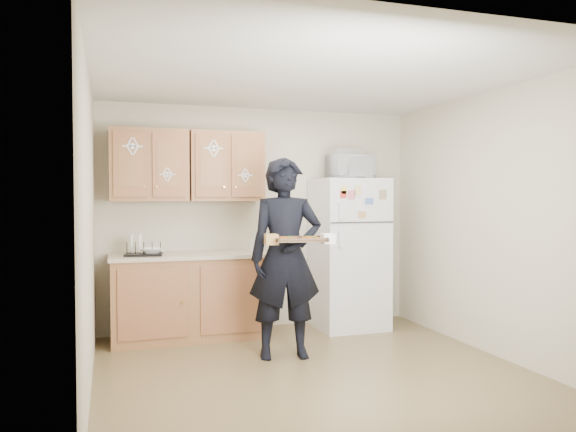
{
  "coord_description": "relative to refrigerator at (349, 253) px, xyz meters",
  "views": [
    {
      "loc": [
        -1.66,
        -4.43,
        1.5
      ],
      "look_at": [
        -0.09,
        0.45,
        1.32
      ],
      "focal_mm": 35.0,
      "sensor_mm": 36.0,
      "label": 1
    }
  ],
  "objects": [
    {
      "name": "wall_back",
      "position": [
        -0.95,
        0.37,
        0.4
      ],
      "size": [
        3.6,
        0.04,
        2.5
      ],
      "primitive_type": "cube",
      "color": "#C1B79C",
      "rests_on": "floor"
    },
    {
      "name": "pizza_back_left",
      "position": [
        -1.1,
        -1.12,
        0.28
      ],
      "size": [
        0.15,
        0.15,
        0.02
      ],
      "primitive_type": "cylinder",
      "color": "orange",
      "rests_on": "baking_tray"
    },
    {
      "name": "pizza_front_left",
      "position": [
        -1.12,
        -1.27,
        0.28
      ],
      "size": [
        0.15,
        0.15,
        0.02
      ],
      "primitive_type": "cylinder",
      "color": "orange",
      "rests_on": "baking_tray"
    },
    {
      "name": "microwave",
      "position": [
        -0.01,
        -0.05,
        0.98
      ],
      "size": [
        0.51,
        0.38,
        0.27
      ],
      "primitive_type": "imported",
      "rotation": [
        0.0,
        0.0,
        0.11
      ],
      "color": "silver",
      "rests_on": "refrigerator"
    },
    {
      "name": "countertop",
      "position": [
        -1.8,
        0.05,
        0.03
      ],
      "size": [
        1.64,
        0.64,
        0.04
      ],
      "primitive_type": "cube",
      "color": "tan",
      "rests_on": "base_cabinet"
    },
    {
      "name": "bowl",
      "position": [
        -2.19,
        -0.0,
        0.1
      ],
      "size": [
        0.26,
        0.26,
        0.05
      ],
      "primitive_type": "imported",
      "rotation": [
        0.0,
        0.0,
        -0.16
      ],
      "color": "white",
      "rests_on": "dish_rack"
    },
    {
      "name": "ceiling",
      "position": [
        -0.95,
        -1.43,
        1.65
      ],
      "size": [
        3.6,
        3.6,
        0.0
      ],
      "primitive_type": "plane",
      "color": "silver",
      "rests_on": "wall_back"
    },
    {
      "name": "foil_pan",
      "position": [
        -0.05,
        -0.02,
        1.15
      ],
      "size": [
        0.31,
        0.22,
        0.07
      ],
      "primitive_type": "cube",
      "rotation": [
        0.0,
        0.0,
        -0.01
      ],
      "color": "silver",
      "rests_on": "microwave"
    },
    {
      "name": "wall_right",
      "position": [
        0.85,
        -1.43,
        0.4
      ],
      "size": [
        0.04,
        3.6,
        2.5
      ],
      "primitive_type": "cube",
      "color": "#C1B79C",
      "rests_on": "floor"
    },
    {
      "name": "baking_tray",
      "position": [
        -1.01,
        -1.21,
        0.27
      ],
      "size": [
        0.49,
        0.38,
        0.04
      ],
      "primitive_type": "cube",
      "rotation": [
        0.0,
        0.0,
        -0.13
      ],
      "color": "black",
      "rests_on": "person"
    },
    {
      "name": "base_cabinet",
      "position": [
        -1.8,
        0.05,
        -0.42
      ],
      "size": [
        1.6,
        0.6,
        0.86
      ],
      "primitive_type": "cube",
      "color": "brown",
      "rests_on": "floor"
    },
    {
      "name": "wall_front",
      "position": [
        -0.95,
        -3.23,
        0.4
      ],
      "size": [
        3.6,
        0.04,
        2.5
      ],
      "primitive_type": "cube",
      "color": "#C1B79C",
      "rests_on": "floor"
    },
    {
      "name": "floor",
      "position": [
        -0.95,
        -1.43,
        -0.85
      ],
      "size": [
        3.6,
        3.6,
        0.0
      ],
      "primitive_type": "plane",
      "color": "brown",
      "rests_on": "ground"
    },
    {
      "name": "soap_bottle",
      "position": [
        -1.13,
        -0.09,
        0.15
      ],
      "size": [
        0.12,
        0.12,
        0.2
      ],
      "primitive_type": "imported",
      "rotation": [
        0.0,
        0.0,
        -0.34
      ],
      "color": "silver",
      "rests_on": "countertop"
    },
    {
      "name": "refrigerator",
      "position": [
        0.0,
        0.0,
        0.0
      ],
      "size": [
        0.75,
        0.7,
        1.7
      ],
      "primitive_type": "cube",
      "color": "silver",
      "rests_on": "floor"
    },
    {
      "name": "pizza_front_right",
      "position": [
        -0.91,
        -1.29,
        0.28
      ],
      "size": [
        0.15,
        0.15,
        0.02
      ],
      "primitive_type": "cylinder",
      "color": "orange",
      "rests_on": "baking_tray"
    },
    {
      "name": "upper_cab_right",
      "position": [
        -1.38,
        0.18,
        0.98
      ],
      "size": [
        0.8,
        0.33,
        0.75
      ],
      "primitive_type": "cube",
      "color": "brown",
      "rests_on": "wall_back"
    },
    {
      "name": "person",
      "position": [
        -1.04,
        -0.91,
        0.08
      ],
      "size": [
        0.73,
        0.53,
        1.86
      ],
      "primitive_type": "imported",
      "rotation": [
        0.0,
        0.0,
        -0.13
      ],
      "color": "black",
      "rests_on": "floor"
    },
    {
      "name": "wall_left",
      "position": [
        -2.75,
        -1.43,
        0.4
      ],
      "size": [
        0.04,
        3.6,
        2.5
      ],
      "primitive_type": "cube",
      "color": "#C1B79C",
      "rests_on": "floor"
    },
    {
      "name": "cereal_box",
      "position": [
        0.52,
        0.24,
        -0.69
      ],
      "size": [
        0.2,
        0.07,
        0.32
      ],
      "primitive_type": "cube",
      "color": "gold",
      "rests_on": "floor"
    },
    {
      "name": "upper_cab_left",
      "position": [
        -2.2,
        0.18,
        0.98
      ],
      "size": [
        0.8,
        0.33,
        0.75
      ],
      "primitive_type": "cube",
      "color": "brown",
      "rests_on": "wall_back"
    },
    {
      "name": "dish_rack",
      "position": [
        -2.27,
        -0.0,
        0.12
      ],
      "size": [
        0.4,
        0.33,
        0.15
      ],
      "primitive_type": "cube",
      "rotation": [
        0.0,
        0.0,
        -0.14
      ],
      "color": "black",
      "rests_on": "countertop"
    },
    {
      "name": "pizza_back_right",
      "position": [
        -0.89,
        -1.14,
        0.28
      ],
      "size": [
        0.15,
        0.15,
        0.02
      ],
      "primitive_type": "cylinder",
      "color": "orange",
      "rests_on": "baking_tray"
    }
  ]
}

